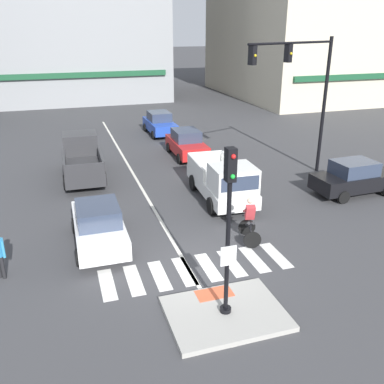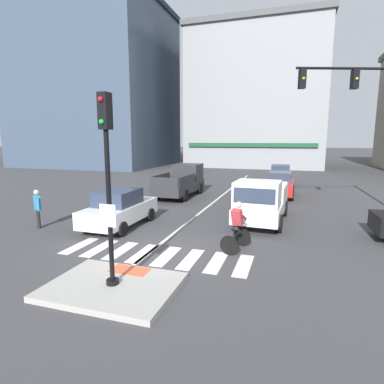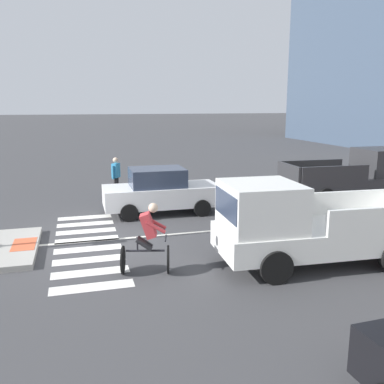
{
  "view_description": "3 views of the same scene",
  "coord_description": "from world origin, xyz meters",
  "px_view_note": "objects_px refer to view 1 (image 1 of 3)",
  "views": [
    {
      "loc": [
        -3.85,
        -11.74,
        7.55
      ],
      "look_at": [
        0.98,
        3.33,
        1.3
      ],
      "focal_mm": 39.57,
      "sensor_mm": 36.0,
      "label": 1
    },
    {
      "loc": [
        4.19,
        -9.25,
        3.77
      ],
      "look_at": [
        -0.27,
        4.7,
        1.31
      ],
      "focal_mm": 29.21,
      "sensor_mm": 36.0,
      "label": 2
    },
    {
      "loc": [
        11.69,
        -0.43,
        3.88
      ],
      "look_at": [
        -1.35,
        3.19,
        1.04
      ],
      "focal_mm": 39.49,
      "sensor_mm": 36.0,
      "label": 3
    }
  ],
  "objects_px": {
    "pickup_truck_charcoal_westbound_far": "(82,158)",
    "car_white_westbound_near": "(99,225)",
    "pickup_truck_white_eastbound_mid": "(224,182)",
    "signal_pole": "(229,219)",
    "traffic_light_mast": "(305,83)",
    "cyclist": "(250,220)",
    "car_blue_eastbound_distant": "(160,123)",
    "car_black_cross_right": "(355,178)",
    "car_red_eastbound_far": "(187,144)"
  },
  "relations": [
    {
      "from": "pickup_truck_charcoal_westbound_far",
      "to": "car_white_westbound_near",
      "type": "bearing_deg",
      "value": -90.13
    },
    {
      "from": "pickup_truck_white_eastbound_mid",
      "to": "car_white_westbound_near",
      "type": "bearing_deg",
      "value": -157.87
    },
    {
      "from": "signal_pole",
      "to": "pickup_truck_charcoal_westbound_far",
      "type": "distance_m",
      "value": 13.74
    },
    {
      "from": "pickup_truck_charcoal_westbound_far",
      "to": "traffic_light_mast",
      "type": "bearing_deg",
      "value": -18.91
    },
    {
      "from": "pickup_truck_white_eastbound_mid",
      "to": "cyclist",
      "type": "bearing_deg",
      "value": -96.95
    },
    {
      "from": "car_blue_eastbound_distant",
      "to": "signal_pole",
      "type": "bearing_deg",
      "value": -98.85
    },
    {
      "from": "car_black_cross_right",
      "to": "pickup_truck_white_eastbound_mid",
      "type": "distance_m",
      "value": 6.4
    },
    {
      "from": "car_red_eastbound_far",
      "to": "pickup_truck_charcoal_westbound_far",
      "type": "distance_m",
      "value": 6.59
    },
    {
      "from": "traffic_light_mast",
      "to": "car_blue_eastbound_distant",
      "type": "height_order",
      "value": "traffic_light_mast"
    },
    {
      "from": "signal_pole",
      "to": "pickup_truck_white_eastbound_mid",
      "type": "height_order",
      "value": "signal_pole"
    },
    {
      "from": "car_white_westbound_near",
      "to": "pickup_truck_white_eastbound_mid",
      "type": "distance_m",
      "value": 6.28
    },
    {
      "from": "car_blue_eastbound_distant",
      "to": "pickup_truck_charcoal_westbound_far",
      "type": "height_order",
      "value": "pickup_truck_charcoal_westbound_far"
    },
    {
      "from": "car_white_westbound_near",
      "to": "cyclist",
      "type": "height_order",
      "value": "cyclist"
    },
    {
      "from": "car_white_westbound_near",
      "to": "signal_pole",
      "type": "bearing_deg",
      "value": -61.28
    },
    {
      "from": "signal_pole",
      "to": "car_blue_eastbound_distant",
      "type": "xyz_separation_m",
      "value": [
        3.29,
        21.14,
        -2.17
      ]
    },
    {
      "from": "traffic_light_mast",
      "to": "car_white_westbound_near",
      "type": "xyz_separation_m",
      "value": [
        -10.78,
        -4.39,
        -4.1
      ]
    },
    {
      "from": "traffic_light_mast",
      "to": "car_white_westbound_near",
      "type": "relative_size",
      "value": 1.71
    },
    {
      "from": "pickup_truck_white_eastbound_mid",
      "to": "pickup_truck_charcoal_westbound_far",
      "type": "bearing_deg",
      "value": 135.44
    },
    {
      "from": "car_white_westbound_near",
      "to": "pickup_truck_charcoal_westbound_far",
      "type": "distance_m",
      "value": 8.08
    },
    {
      "from": "car_blue_eastbound_distant",
      "to": "car_white_westbound_near",
      "type": "distance_m",
      "value": 17.07
    },
    {
      "from": "traffic_light_mast",
      "to": "car_black_cross_right",
      "type": "height_order",
      "value": "traffic_light_mast"
    },
    {
      "from": "cyclist",
      "to": "car_blue_eastbound_distant",
      "type": "bearing_deg",
      "value": 87.38
    },
    {
      "from": "traffic_light_mast",
      "to": "pickup_truck_white_eastbound_mid",
      "type": "distance_m",
      "value": 6.65
    },
    {
      "from": "car_blue_eastbound_distant",
      "to": "car_white_westbound_near",
      "type": "height_order",
      "value": "same"
    },
    {
      "from": "car_blue_eastbound_distant",
      "to": "cyclist",
      "type": "xyz_separation_m",
      "value": [
        -0.79,
        -17.28,
        0.06
      ]
    },
    {
      "from": "traffic_light_mast",
      "to": "cyclist",
      "type": "bearing_deg",
      "value": -133.28
    },
    {
      "from": "pickup_truck_white_eastbound_mid",
      "to": "car_blue_eastbound_distant",
      "type": "bearing_deg",
      "value": 88.58
    },
    {
      "from": "traffic_light_mast",
      "to": "car_black_cross_right",
      "type": "relative_size",
      "value": 1.69
    },
    {
      "from": "car_blue_eastbound_distant",
      "to": "car_white_westbound_near",
      "type": "relative_size",
      "value": 1.0
    },
    {
      "from": "signal_pole",
      "to": "car_black_cross_right",
      "type": "relative_size",
      "value": 1.13
    },
    {
      "from": "traffic_light_mast",
      "to": "cyclist",
      "type": "relative_size",
      "value": 4.19
    },
    {
      "from": "pickup_truck_charcoal_westbound_far",
      "to": "pickup_truck_white_eastbound_mid",
      "type": "bearing_deg",
      "value": -44.56
    },
    {
      "from": "signal_pole",
      "to": "car_red_eastbound_far",
      "type": "height_order",
      "value": "signal_pole"
    },
    {
      "from": "car_black_cross_right",
      "to": "pickup_truck_charcoal_westbound_far",
      "type": "height_order",
      "value": "pickup_truck_charcoal_westbound_far"
    },
    {
      "from": "car_black_cross_right",
      "to": "cyclist",
      "type": "distance_m",
      "value": 7.36
    },
    {
      "from": "car_blue_eastbound_distant",
      "to": "car_white_westbound_near",
      "type": "xyz_separation_m",
      "value": [
        -6.15,
        -15.92,
        0.0
      ]
    },
    {
      "from": "signal_pole",
      "to": "car_white_westbound_near",
      "type": "relative_size",
      "value": 1.14
    },
    {
      "from": "car_blue_eastbound_distant",
      "to": "pickup_truck_charcoal_westbound_far",
      "type": "xyz_separation_m",
      "value": [
        -6.13,
        -7.85,
        0.17
      ]
    },
    {
      "from": "signal_pole",
      "to": "car_blue_eastbound_distant",
      "type": "relative_size",
      "value": 1.14
    },
    {
      "from": "car_black_cross_right",
      "to": "pickup_truck_white_eastbound_mid",
      "type": "bearing_deg",
      "value": 172.02
    },
    {
      "from": "car_white_westbound_near",
      "to": "pickup_truck_charcoal_westbound_far",
      "type": "relative_size",
      "value": 0.8
    },
    {
      "from": "traffic_light_mast",
      "to": "car_blue_eastbound_distant",
      "type": "distance_m",
      "value": 13.08
    },
    {
      "from": "signal_pole",
      "to": "pickup_truck_charcoal_westbound_far",
      "type": "relative_size",
      "value": 0.91
    },
    {
      "from": "traffic_light_mast",
      "to": "pickup_truck_charcoal_westbound_far",
      "type": "height_order",
      "value": "traffic_light_mast"
    },
    {
      "from": "signal_pole",
      "to": "car_white_westbound_near",
      "type": "xyz_separation_m",
      "value": [
        -2.86,
        5.22,
        -2.17
      ]
    },
    {
      "from": "cyclist",
      "to": "traffic_light_mast",
      "type": "bearing_deg",
      "value": 46.72
    },
    {
      "from": "car_red_eastbound_far",
      "to": "car_white_westbound_near",
      "type": "bearing_deg",
      "value": -122.87
    },
    {
      "from": "car_black_cross_right",
      "to": "car_red_eastbound_far",
      "type": "height_order",
      "value": "same"
    },
    {
      "from": "traffic_light_mast",
      "to": "car_white_westbound_near",
      "type": "distance_m",
      "value": 12.34
    },
    {
      "from": "car_red_eastbound_far",
      "to": "car_blue_eastbound_distant",
      "type": "xyz_separation_m",
      "value": [
        -0.21,
        6.08,
        0.0
      ]
    }
  ]
}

